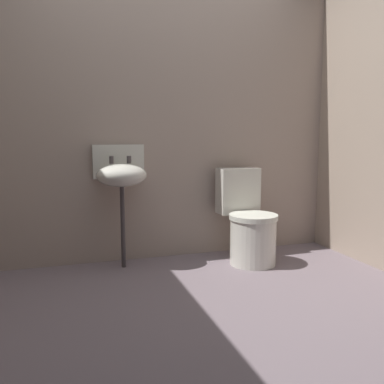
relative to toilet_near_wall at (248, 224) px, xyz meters
The scene contains 4 objects.
ground_plane 1.19m from the toilet_near_wall, 127.51° to the right, with size 3.59×2.90×0.08m, color slate.
wall_back 1.22m from the toilet_near_wall, 149.80° to the left, with size 3.59×0.10×2.50m, color tan.
toilet_near_wall is the anchor object (origin of this frame).
sink 1.14m from the toilet_near_wall, 169.69° to the left, with size 0.42×0.35×0.99m.
Camera 1 is at (-0.81, -2.19, 1.06)m, focal length 38.41 mm.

